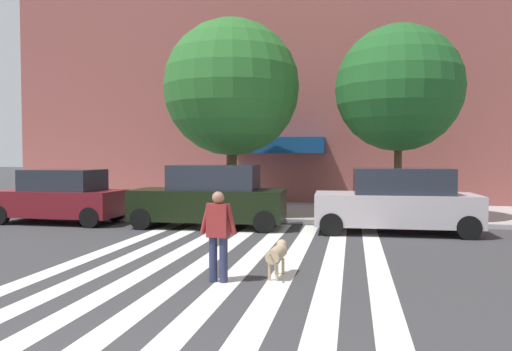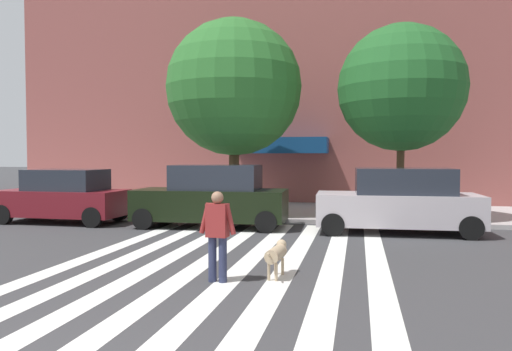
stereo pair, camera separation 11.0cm
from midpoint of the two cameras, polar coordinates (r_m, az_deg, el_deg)
ground_plane at (r=10.50m, az=-6.28°, el=-10.23°), size 160.00×160.00×0.00m
sidewalk_far at (r=19.55m, az=2.42°, el=-4.17°), size 80.00×6.00×0.15m
crosswalk_stripes at (r=10.35m, az=-3.52°, el=-10.38°), size 6.75×12.25×0.01m
parked_car_near_curb at (r=17.80m, az=-21.51°, el=-2.32°), size 4.26×1.93×1.82m
parked_car_behind_first at (r=15.53m, az=-4.98°, el=-2.57°), size 4.87×2.02×1.99m
parked_car_third_in_line at (r=14.91m, az=16.63°, el=-2.95°), size 4.72×2.14×1.92m
street_tree_nearest at (r=18.19m, az=-2.42°, el=10.22°), size 5.01×5.01×7.15m
street_tree_middle at (r=17.31m, az=16.88°, el=9.79°), size 4.26×4.26×6.55m
pedestrian_dog_walker at (r=8.80m, az=-4.19°, el=-6.51°), size 0.71×0.27×1.64m
dog_on_leash at (r=9.22m, az=2.78°, el=-9.15°), size 0.32×1.09×0.65m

